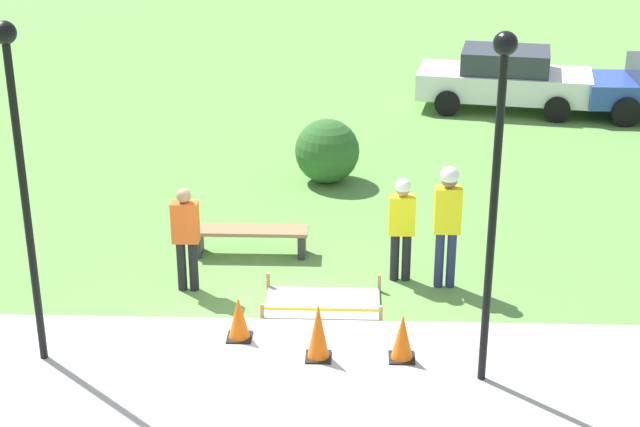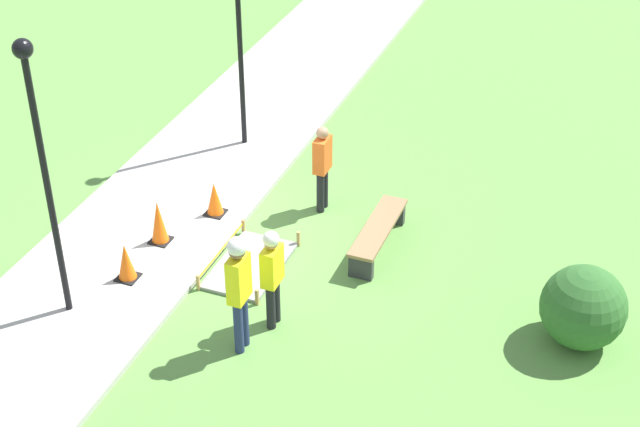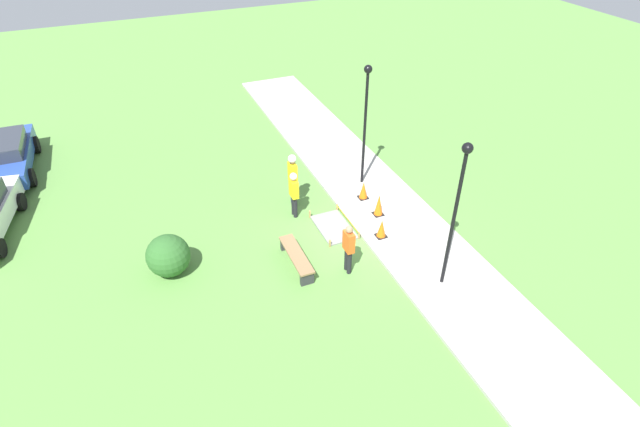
{
  "view_description": "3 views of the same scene",
  "coord_description": "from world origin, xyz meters",
  "px_view_note": "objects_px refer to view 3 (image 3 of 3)",
  "views": [
    {
      "loc": [
        1.05,
        -12.23,
        6.73
      ],
      "look_at": [
        0.55,
        1.55,
        1.09
      ],
      "focal_mm": 55.0,
      "sensor_mm": 36.0,
      "label": 1
    },
    {
      "loc": [
        12.22,
        6.35,
        9.56
      ],
      "look_at": [
        0.13,
        1.65,
        0.99
      ],
      "focal_mm": 55.0,
      "sensor_mm": 36.0,
      "label": 2
    },
    {
      "loc": [
        -11.24,
        6.1,
        10.02
      ],
      "look_at": [
        0.09,
        1.32,
        1.14
      ],
      "focal_mm": 28.0,
      "sensor_mm": 36.0,
      "label": 3
    }
  ],
  "objects_px": {
    "park_bench": "(296,257)",
    "lamppost_near": "(366,111)",
    "lamppost_far": "(458,199)",
    "worker_assistant": "(293,175)",
    "traffic_cone_near_patch": "(382,228)",
    "parked_car_blue": "(5,155)",
    "bystander_in_orange_shirt": "(349,247)",
    "traffic_cone_sidewalk_edge": "(363,190)",
    "worker_supervisor": "(294,191)",
    "traffic_cone_far_patch": "(379,205)"
  },
  "relations": [
    {
      "from": "worker_supervisor",
      "to": "lamppost_far",
      "type": "bearing_deg",
      "value": -150.51
    },
    {
      "from": "traffic_cone_far_patch",
      "to": "worker_supervisor",
      "type": "distance_m",
      "value": 2.88
    },
    {
      "from": "worker_supervisor",
      "to": "traffic_cone_far_patch",
      "type": "bearing_deg",
      "value": -114.45
    },
    {
      "from": "park_bench",
      "to": "lamppost_near",
      "type": "bearing_deg",
      "value": -49.16
    },
    {
      "from": "traffic_cone_sidewalk_edge",
      "to": "park_bench",
      "type": "xyz_separation_m",
      "value": [
        -2.35,
        3.41,
        -0.09
      ]
    },
    {
      "from": "traffic_cone_near_patch",
      "to": "lamppost_far",
      "type": "bearing_deg",
      "value": -166.45
    },
    {
      "from": "traffic_cone_far_patch",
      "to": "traffic_cone_sidewalk_edge",
      "type": "relative_size",
      "value": 1.21
    },
    {
      "from": "traffic_cone_far_patch",
      "to": "park_bench",
      "type": "distance_m",
      "value": 3.65
    },
    {
      "from": "worker_supervisor",
      "to": "worker_assistant",
      "type": "distance_m",
      "value": 0.73
    },
    {
      "from": "traffic_cone_far_patch",
      "to": "lamppost_far",
      "type": "distance_m",
      "value": 4.37
    },
    {
      "from": "traffic_cone_sidewalk_edge",
      "to": "worker_assistant",
      "type": "height_order",
      "value": "worker_assistant"
    },
    {
      "from": "worker_assistant",
      "to": "bystander_in_orange_shirt",
      "type": "relative_size",
      "value": 1.19
    },
    {
      "from": "bystander_in_orange_shirt",
      "to": "parked_car_blue",
      "type": "distance_m",
      "value": 14.0
    },
    {
      "from": "traffic_cone_sidewalk_edge",
      "to": "bystander_in_orange_shirt",
      "type": "xyz_separation_m",
      "value": [
        -3.15,
        2.1,
        0.51
      ]
    },
    {
      "from": "worker_assistant",
      "to": "lamppost_near",
      "type": "distance_m",
      "value": 3.31
    },
    {
      "from": "bystander_in_orange_shirt",
      "to": "park_bench",
      "type": "bearing_deg",
      "value": 58.28
    },
    {
      "from": "traffic_cone_sidewalk_edge",
      "to": "parked_car_blue",
      "type": "relative_size",
      "value": 0.14
    },
    {
      "from": "worker_supervisor",
      "to": "lamppost_near",
      "type": "bearing_deg",
      "value": -73.19
    },
    {
      "from": "lamppost_near",
      "to": "traffic_cone_sidewalk_edge",
      "type": "bearing_deg",
      "value": 155.71
    },
    {
      "from": "bystander_in_orange_shirt",
      "to": "lamppost_far",
      "type": "relative_size",
      "value": 0.37
    },
    {
      "from": "traffic_cone_near_patch",
      "to": "worker_assistant",
      "type": "xyz_separation_m",
      "value": [
        2.94,
        1.89,
        0.79
      ]
    },
    {
      "from": "traffic_cone_sidewalk_edge",
      "to": "bystander_in_orange_shirt",
      "type": "distance_m",
      "value": 3.82
    },
    {
      "from": "traffic_cone_sidewalk_edge",
      "to": "lamppost_near",
      "type": "relative_size",
      "value": 0.15
    },
    {
      "from": "worker_supervisor",
      "to": "parked_car_blue",
      "type": "bearing_deg",
      "value": 52.78
    },
    {
      "from": "traffic_cone_far_patch",
      "to": "traffic_cone_sidewalk_edge",
      "type": "xyz_separation_m",
      "value": [
        1.09,
        0.02,
        -0.07
      ]
    },
    {
      "from": "traffic_cone_near_patch",
      "to": "parked_car_blue",
      "type": "bearing_deg",
      "value": 50.66
    },
    {
      "from": "traffic_cone_far_patch",
      "to": "bystander_in_orange_shirt",
      "type": "distance_m",
      "value": 2.99
    },
    {
      "from": "traffic_cone_sidewalk_edge",
      "to": "lamppost_far",
      "type": "distance_m",
      "value": 5.34
    },
    {
      "from": "traffic_cone_near_patch",
      "to": "lamppost_near",
      "type": "xyz_separation_m",
      "value": [
        3.18,
        -0.91,
        2.54
      ]
    },
    {
      "from": "bystander_in_orange_shirt",
      "to": "lamppost_near",
      "type": "height_order",
      "value": "lamppost_near"
    },
    {
      "from": "traffic_cone_far_patch",
      "to": "parked_car_blue",
      "type": "height_order",
      "value": "parked_car_blue"
    },
    {
      "from": "traffic_cone_near_patch",
      "to": "traffic_cone_far_patch",
      "type": "xyz_separation_m",
      "value": [
        1.09,
        -0.48,
        0.08
      ]
    },
    {
      "from": "lamppost_far",
      "to": "traffic_cone_far_patch",
      "type": "bearing_deg",
      "value": 1.93
    },
    {
      "from": "traffic_cone_near_patch",
      "to": "lamppost_near",
      "type": "relative_size",
      "value": 0.14
    },
    {
      "from": "traffic_cone_far_patch",
      "to": "lamppost_far",
      "type": "xyz_separation_m",
      "value": [
        -3.61,
        -0.12,
        2.46
      ]
    },
    {
      "from": "worker_supervisor",
      "to": "worker_assistant",
      "type": "relative_size",
      "value": 0.86
    },
    {
      "from": "worker_supervisor",
      "to": "traffic_cone_near_patch",
      "type": "bearing_deg",
      "value": -137.23
    },
    {
      "from": "lamppost_far",
      "to": "worker_assistant",
      "type": "bearing_deg",
      "value": 24.58
    },
    {
      "from": "traffic_cone_near_patch",
      "to": "park_bench",
      "type": "relative_size",
      "value": 0.33
    },
    {
      "from": "worker_assistant",
      "to": "parked_car_blue",
      "type": "bearing_deg",
      "value": 56.13
    },
    {
      "from": "lamppost_far",
      "to": "parked_car_blue",
      "type": "distance_m",
      "value": 16.82
    },
    {
      "from": "lamppost_near",
      "to": "traffic_cone_far_patch",
      "type": "bearing_deg",
      "value": 168.36
    },
    {
      "from": "traffic_cone_far_patch",
      "to": "lamppost_near",
      "type": "distance_m",
      "value": 3.25
    },
    {
      "from": "park_bench",
      "to": "worker_supervisor",
      "type": "height_order",
      "value": "worker_supervisor"
    },
    {
      "from": "traffic_cone_far_patch",
      "to": "parked_car_blue",
      "type": "bearing_deg",
      "value": 55.3
    },
    {
      "from": "traffic_cone_near_patch",
      "to": "parked_car_blue",
      "type": "distance_m",
      "value": 14.54
    },
    {
      "from": "traffic_cone_far_patch",
      "to": "park_bench",
      "type": "bearing_deg",
      "value": 110.04
    },
    {
      "from": "park_bench",
      "to": "worker_assistant",
      "type": "relative_size",
      "value": 0.97
    },
    {
      "from": "traffic_cone_near_patch",
      "to": "park_bench",
      "type": "height_order",
      "value": "traffic_cone_near_patch"
    },
    {
      "from": "worker_supervisor",
      "to": "bystander_in_orange_shirt",
      "type": "distance_m",
      "value": 3.27
    }
  ]
}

